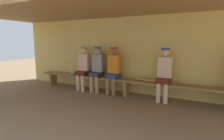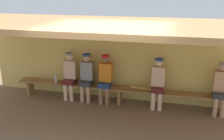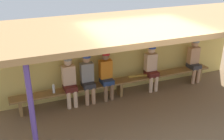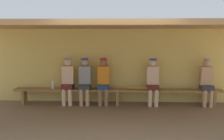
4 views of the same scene
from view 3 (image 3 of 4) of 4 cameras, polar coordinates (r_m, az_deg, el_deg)
ground_plane at (r=6.83m, az=6.88°, el=-10.92°), size 24.00×24.00×0.00m
back_wall at (r=7.94m, az=0.37°, el=3.26°), size 8.00×0.20×2.20m
dugout_roof at (r=6.47m, az=4.86°, el=9.23°), size 8.00×2.80×0.12m
support_post at (r=5.13m, az=-16.11°, el=-9.83°), size 0.10×0.10×2.20m
bench at (r=7.84m, az=1.62°, el=-2.70°), size 6.00×0.36×0.46m
player_leftmost at (r=7.28m, az=-8.85°, el=-2.00°), size 0.34×0.42×1.34m
player_in_blue at (r=7.55m, az=-1.19°, el=-0.75°), size 0.34×0.42×1.34m
player_shirtless_tan at (r=8.95m, az=16.71°, el=2.18°), size 0.34×0.42×1.34m
player_middle at (r=8.12m, az=8.20°, el=0.80°), size 0.34×0.42×1.34m
player_in_white at (r=7.39m, az=-5.10°, el=-1.39°), size 0.34×0.42×1.34m
water_bottle_orange at (r=7.26m, az=-12.04°, el=-3.83°), size 0.07×0.07×0.25m
baseball_bat at (r=8.06m, az=6.05°, el=-1.21°), size 0.77×0.16×0.07m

